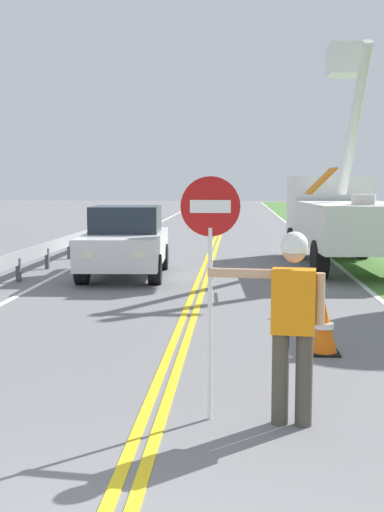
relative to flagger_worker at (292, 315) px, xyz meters
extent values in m
cube|color=yellow|center=(-1.41, 16.78, -1.04)|extent=(0.11, 110.00, 0.01)
cube|color=yellow|center=(-1.23, 16.78, -1.04)|extent=(0.11, 110.00, 0.01)
cube|color=silver|center=(2.28, 16.78, -1.04)|extent=(0.12, 110.00, 0.01)
cube|color=silver|center=(-4.92, 16.78, -1.04)|extent=(0.12, 110.00, 0.01)
cylinder|color=#474238|center=(0.12, -0.01, -0.61)|extent=(0.16, 0.16, 0.88)
cylinder|color=#474238|center=(-0.10, 0.01, -0.61)|extent=(0.16, 0.16, 0.88)
cube|color=orange|center=(0.01, 0.00, 0.13)|extent=(0.43, 0.28, 0.60)
cylinder|color=tan|center=(-0.49, 0.06, 0.38)|extent=(0.61, 0.16, 0.09)
cylinder|color=tan|center=(0.25, -0.03, 0.16)|extent=(0.09, 0.09, 0.48)
sphere|color=tan|center=(0.01, 0.00, 0.60)|extent=(0.22, 0.22, 0.22)
sphere|color=white|center=(0.01, 0.00, 0.65)|extent=(0.25, 0.25, 0.25)
cylinder|color=silver|center=(-0.76, 0.09, -0.12)|extent=(0.04, 0.04, 1.85)
cylinder|color=#B71414|center=(-0.76, 0.09, 1.00)|extent=(0.56, 0.03, 0.56)
cube|color=white|center=(-0.76, 0.07, 1.00)|extent=(0.38, 0.01, 0.12)
cube|color=silver|center=(2.42, 10.66, 0.16)|extent=(2.56, 4.73, 1.10)
cube|color=silver|center=(2.22, 14.10, 0.41)|extent=(2.32, 2.22, 2.00)
cube|color=#1E2833|center=(2.16, 15.13, 0.71)|extent=(1.98, 0.17, 0.90)
cylinder|color=silver|center=(2.47, 9.74, 0.83)|extent=(0.56, 0.56, 0.24)
cylinder|color=silver|center=(2.40, 10.89, 2.71)|extent=(0.39, 2.53, 3.63)
cube|color=white|center=(2.34, 12.05, 4.47)|extent=(0.95, 0.95, 0.80)
cube|color=orange|center=(1.34, 8.79, 1.26)|extent=(0.64, 0.83, 0.59)
cylinder|color=black|center=(1.20, 13.84, -0.59)|extent=(0.37, 0.94, 0.92)
cylinder|color=black|center=(3.26, 13.96, -0.59)|extent=(0.37, 0.94, 0.92)
cylinder|color=black|center=(1.45, 9.56, -0.59)|extent=(0.37, 0.94, 0.92)
cube|color=silver|center=(-3.22, 9.65, -0.35)|extent=(2.03, 4.18, 0.72)
cube|color=#1E2833|center=(-3.23, 9.90, 0.33)|extent=(1.70, 1.80, 0.64)
cube|color=#EAEACC|center=(-2.57, 7.64, -0.30)|extent=(0.24, 0.07, 0.16)
cube|color=#EAEACC|center=(-3.68, 7.59, -0.30)|extent=(0.24, 0.07, 0.16)
cylinder|color=black|center=(-2.34, 8.42, -0.71)|extent=(0.31, 0.69, 0.68)
cylinder|color=black|center=(-3.98, 8.34, -0.71)|extent=(0.31, 0.69, 0.68)
cylinder|color=black|center=(-2.46, 10.95, -0.71)|extent=(0.31, 0.69, 0.68)
cylinder|color=black|center=(-4.10, 10.88, -0.71)|extent=(0.31, 0.69, 0.68)
cone|color=orange|center=(0.65, 2.61, -0.70)|extent=(0.36, 0.36, 0.70)
cylinder|color=white|center=(0.65, 2.61, -0.66)|extent=(0.25, 0.25, 0.08)
cube|color=black|center=(0.65, 2.61, -1.03)|extent=(0.40, 0.40, 0.03)
cone|color=orange|center=(0.63, 5.33, -0.70)|extent=(0.36, 0.36, 0.70)
cylinder|color=white|center=(0.63, 5.33, -0.66)|extent=(0.25, 0.25, 0.08)
cube|color=black|center=(0.63, 5.33, -1.03)|extent=(0.40, 0.40, 0.03)
cube|color=#9EA0A3|center=(-5.52, 12.00, -0.50)|extent=(0.06, 32.00, 0.32)
cube|color=#4C4C51|center=(-5.52, 8.57, -0.77)|extent=(0.10, 0.10, 0.55)
cube|color=#4C4C51|center=(-5.52, 10.86, -0.77)|extent=(0.10, 0.10, 0.55)
cube|color=#4C4C51|center=(-5.52, 13.14, -0.77)|extent=(0.10, 0.10, 0.55)
cube|color=#4C4C51|center=(-5.52, 15.43, -0.77)|extent=(0.10, 0.10, 0.55)
cube|color=#4C4C51|center=(-5.52, 17.71, -0.77)|extent=(0.10, 0.10, 0.55)
cube|color=#4C4C51|center=(-5.52, 20.00, -0.77)|extent=(0.10, 0.10, 0.55)
cube|color=#4C4C51|center=(-5.52, 22.28, -0.77)|extent=(0.10, 0.10, 0.55)
cube|color=#4C4C51|center=(-5.52, 24.57, -0.77)|extent=(0.10, 0.10, 0.55)
cube|color=#4C4C51|center=(-5.52, 26.86, -0.77)|extent=(0.10, 0.10, 0.55)
camera|label=1|loc=(-0.52, -6.01, 1.22)|focal=45.93mm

